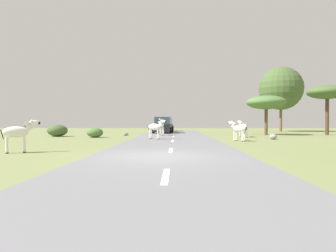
% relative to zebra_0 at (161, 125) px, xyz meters
% --- Properties ---
extents(ground_plane, '(90.00, 90.00, 0.00)m').
position_rel_zebra_0_xyz_m(ground_plane, '(0.70, -15.57, -0.98)').
color(ground_plane, olive).
extents(road, '(6.00, 64.00, 0.05)m').
position_rel_zebra_0_xyz_m(road, '(1.14, -15.57, -0.95)').
color(road, slate).
rests_on(road, ground_plane).
extents(lane_markings, '(0.16, 56.00, 0.01)m').
position_rel_zebra_0_xyz_m(lane_markings, '(1.14, -16.57, -0.93)').
color(lane_markings, silver).
rests_on(lane_markings, road).
extents(zebra_0, '(0.56, 1.65, 1.56)m').
position_rel_zebra_0_xyz_m(zebra_0, '(0.00, 0.00, 0.00)').
color(zebra_0, silver).
rests_on(zebra_0, road).
extents(zebra_1, '(0.72, 1.48, 1.44)m').
position_rel_zebra_0_xyz_m(zebra_1, '(6.91, -2.02, -0.12)').
color(zebra_1, silver).
rests_on(zebra_1, ground_plane).
extents(zebra_2, '(1.43, 0.86, 1.44)m').
position_rel_zebra_0_xyz_m(zebra_2, '(-0.10, -5.72, -0.07)').
color(zebra_2, silver).
rests_on(zebra_2, road).
extents(zebra_3, '(1.41, 0.94, 1.44)m').
position_rel_zebra_0_xyz_m(zebra_3, '(-5.29, -14.30, -0.12)').
color(zebra_3, silver).
rests_on(zebra_3, ground_plane).
extents(zebra_4, '(1.16, 1.18, 1.39)m').
position_rel_zebra_0_xyz_m(zebra_4, '(5.50, -6.89, -0.15)').
color(zebra_4, silver).
rests_on(zebra_4, ground_plane).
extents(car_0, '(2.22, 4.44, 1.74)m').
position_rel_zebra_0_xyz_m(car_0, '(-0.09, 10.90, -0.13)').
color(car_0, silver).
rests_on(car_0, road).
extents(car_1, '(2.21, 4.43, 1.74)m').
position_rel_zebra_0_xyz_m(car_1, '(-0.06, 5.32, -0.13)').
color(car_1, black).
rests_on(car_1, road).
extents(tree_0, '(5.51, 5.51, 8.29)m').
position_rel_zebra_0_xyz_m(tree_0, '(14.80, 11.40, 4.55)').
color(tree_0, brown).
rests_on(tree_0, ground_plane).
extents(tree_1, '(3.72, 3.72, 4.78)m').
position_rel_zebra_0_xyz_m(tree_1, '(15.90, 2.09, 3.10)').
color(tree_1, '#4C3823').
rests_on(tree_1, ground_plane).
extents(tree_3, '(3.79, 3.79, 3.81)m').
position_rel_zebra_0_xyz_m(tree_3, '(10.07, 2.06, 2.14)').
color(tree_3, brown).
rests_on(tree_3, ground_plane).
extents(bush_0, '(1.34, 1.20, 0.80)m').
position_rel_zebra_0_xyz_m(bush_0, '(-5.30, -2.75, -0.58)').
color(bush_0, '#4C7038').
rests_on(bush_0, ground_plane).
extents(bush_1, '(1.74, 1.56, 1.04)m').
position_rel_zebra_0_xyz_m(bush_1, '(-8.99, -1.32, -0.46)').
color(bush_1, '#425B2D').
rests_on(bush_1, ground_plane).
extents(rock_0, '(0.47, 0.36, 0.29)m').
position_rel_zebra_0_xyz_m(rock_0, '(-3.26, 0.23, -0.83)').
color(rock_0, gray).
rests_on(rock_0, ground_plane).
extents(rock_1, '(0.52, 0.54, 0.40)m').
position_rel_zebra_0_xyz_m(rock_1, '(8.47, -4.87, -0.78)').
color(rock_1, gray).
rests_on(rock_1, ground_plane).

